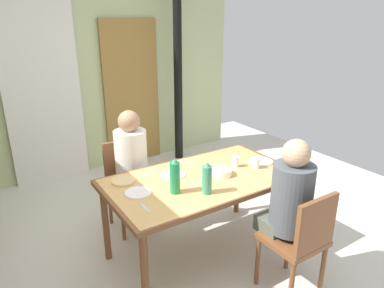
{
  "coord_description": "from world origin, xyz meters",
  "views": [
    {
      "loc": [
        -1.31,
        -2.18,
        2.0
      ],
      "look_at": [
        0.19,
        0.14,
        1.0
      ],
      "focal_mm": 32.74,
      "sensor_mm": 36.0,
      "label": 1
    }
  ],
  "objects_px": {
    "chair_far_diner": "(128,179)",
    "water_bottle_green_near": "(207,179)",
    "person_far_diner": "(132,157)",
    "person_near_diner": "(290,196)",
    "water_bottle_green_far": "(175,177)",
    "serving_bowl_center": "(222,172)",
    "chair_near_diner": "(301,239)",
    "dining_table": "(202,185)"
  },
  "relations": [
    {
      "from": "dining_table",
      "to": "chair_far_diner",
      "type": "bearing_deg",
      "value": 112.56
    },
    {
      "from": "dining_table",
      "to": "chair_near_diner",
      "type": "relative_size",
      "value": 1.83
    },
    {
      "from": "chair_near_diner",
      "to": "chair_far_diner",
      "type": "height_order",
      "value": "same"
    },
    {
      "from": "water_bottle_green_far",
      "to": "dining_table",
      "type": "bearing_deg",
      "value": 19.14
    },
    {
      "from": "chair_far_diner",
      "to": "person_near_diner",
      "type": "bearing_deg",
      "value": 113.93
    },
    {
      "from": "chair_near_diner",
      "to": "water_bottle_green_near",
      "type": "relative_size",
      "value": 3.41
    },
    {
      "from": "person_far_diner",
      "to": "serving_bowl_center",
      "type": "distance_m",
      "value": 0.88
    },
    {
      "from": "water_bottle_green_near",
      "to": "person_near_diner",
      "type": "bearing_deg",
      "value": -43.38
    },
    {
      "from": "dining_table",
      "to": "person_near_diner",
      "type": "height_order",
      "value": "person_near_diner"
    },
    {
      "from": "serving_bowl_center",
      "to": "person_near_diner",
      "type": "bearing_deg",
      "value": -76.22
    },
    {
      "from": "dining_table",
      "to": "water_bottle_green_far",
      "type": "xyz_separation_m",
      "value": [
        -0.32,
        -0.11,
        0.2
      ]
    },
    {
      "from": "dining_table",
      "to": "water_bottle_green_far",
      "type": "height_order",
      "value": "water_bottle_green_far"
    },
    {
      "from": "person_near_diner",
      "to": "water_bottle_green_far",
      "type": "relative_size",
      "value": 2.74
    },
    {
      "from": "person_near_diner",
      "to": "person_far_diner",
      "type": "bearing_deg",
      "value": 116.06
    },
    {
      "from": "chair_far_diner",
      "to": "person_far_diner",
      "type": "bearing_deg",
      "value": 90.0
    },
    {
      "from": "person_far_diner",
      "to": "chair_near_diner",
      "type": "bearing_deg",
      "value": 113.93
    },
    {
      "from": "person_near_diner",
      "to": "serving_bowl_center",
      "type": "relative_size",
      "value": 4.53
    },
    {
      "from": "chair_far_diner",
      "to": "water_bottle_green_far",
      "type": "distance_m",
      "value": 0.99
    },
    {
      "from": "dining_table",
      "to": "water_bottle_green_far",
      "type": "bearing_deg",
      "value": -160.86
    },
    {
      "from": "person_near_diner",
      "to": "water_bottle_green_far",
      "type": "xyz_separation_m",
      "value": [
        -0.64,
        0.56,
        0.1
      ]
    },
    {
      "from": "dining_table",
      "to": "chair_near_diner",
      "type": "distance_m",
      "value": 0.88
    },
    {
      "from": "chair_far_diner",
      "to": "person_near_diner",
      "type": "distance_m",
      "value": 1.64
    },
    {
      "from": "person_near_diner",
      "to": "water_bottle_green_near",
      "type": "distance_m",
      "value": 0.62
    },
    {
      "from": "water_bottle_green_far",
      "to": "serving_bowl_center",
      "type": "relative_size",
      "value": 1.65
    },
    {
      "from": "chair_near_diner",
      "to": "person_far_diner",
      "type": "height_order",
      "value": "person_far_diner"
    },
    {
      "from": "person_far_diner",
      "to": "water_bottle_green_near",
      "type": "distance_m",
      "value": 0.94
    },
    {
      "from": "person_far_diner",
      "to": "serving_bowl_center",
      "type": "xyz_separation_m",
      "value": [
        0.5,
        -0.72,
        -0.01
      ]
    },
    {
      "from": "chair_far_diner",
      "to": "water_bottle_green_near",
      "type": "bearing_deg",
      "value": 101.23
    },
    {
      "from": "serving_bowl_center",
      "to": "chair_far_diner",
      "type": "bearing_deg",
      "value": 120.35
    },
    {
      "from": "chair_far_diner",
      "to": "person_far_diner",
      "type": "distance_m",
      "value": 0.31
    },
    {
      "from": "water_bottle_green_far",
      "to": "chair_near_diner",
      "type": "bearing_deg",
      "value": -47.2
    },
    {
      "from": "chair_far_diner",
      "to": "serving_bowl_center",
      "type": "height_order",
      "value": "chair_far_diner"
    },
    {
      "from": "person_far_diner",
      "to": "water_bottle_green_near",
      "type": "relative_size",
      "value": 3.02
    },
    {
      "from": "chair_near_diner",
      "to": "person_near_diner",
      "type": "xyz_separation_m",
      "value": [
        -0.0,
        0.14,
        0.28
      ]
    },
    {
      "from": "chair_far_diner",
      "to": "water_bottle_green_near",
      "type": "height_order",
      "value": "water_bottle_green_near"
    },
    {
      "from": "dining_table",
      "to": "person_near_diner",
      "type": "distance_m",
      "value": 0.75
    },
    {
      "from": "serving_bowl_center",
      "to": "water_bottle_green_near",
      "type": "bearing_deg",
      "value": -146.66
    },
    {
      "from": "dining_table",
      "to": "chair_far_diner",
      "type": "xyz_separation_m",
      "value": [
        -0.33,
        0.8,
        -0.18
      ]
    },
    {
      "from": "person_far_diner",
      "to": "water_bottle_green_far",
      "type": "height_order",
      "value": "person_far_diner"
    },
    {
      "from": "dining_table",
      "to": "person_far_diner",
      "type": "height_order",
      "value": "person_far_diner"
    },
    {
      "from": "chair_near_diner",
      "to": "serving_bowl_center",
      "type": "bearing_deg",
      "value": 101.34
    },
    {
      "from": "chair_near_diner",
      "to": "water_bottle_green_near",
      "type": "bearing_deg",
      "value": 128.62
    }
  ]
}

